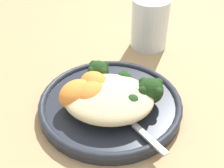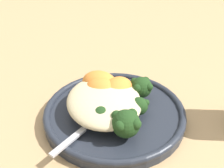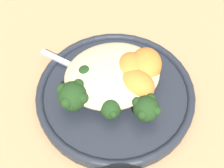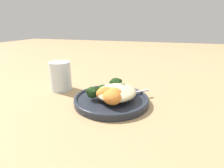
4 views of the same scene
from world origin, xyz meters
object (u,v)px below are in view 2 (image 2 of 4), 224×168
Objects in this scene: broccoli_stalk_2 at (127,104)px; sweet_potato_chunk_0 at (118,89)px; broccoli_stalk_0 at (101,113)px; sweet_potato_chunk_1 at (103,90)px; spoon at (89,124)px; sweet_potato_chunk_2 at (100,83)px; broccoli_stalk_1 at (122,121)px; plate at (115,114)px; broccoli_stalk_3 at (130,92)px; quinoa_mound at (102,102)px.

sweet_potato_chunk_0 is at bearing 124.65° from broccoli_stalk_2.
broccoli_stalk_0 is 0.06m from sweet_potato_chunk_1.
broccoli_stalk_2 is 0.07m from spoon.
broccoli_stalk_0 is 1.39× the size of sweet_potato_chunk_2.
broccoli_stalk_2 is 1.78× the size of sweet_potato_chunk_1.
broccoli_stalk_1 reaches higher than sweet_potato_chunk_2.
spoon is (0.02, 0.05, -0.02)m from broccoli_stalk_1.
broccoli_stalk_0 reaches higher than spoon.
sweet_potato_chunk_0 is (0.03, -0.01, 0.03)m from plate.
sweet_potato_chunk_2 is at bearing 18.26° from plate.
broccoli_stalk_3 is at bearing 138.36° from broccoli_stalk_0.
broccoli_stalk_2 is at bearing 121.67° from broccoli_stalk_0.
sweet_potato_chunk_1 is (0.01, 0.05, 0.00)m from broccoli_stalk_3.
sweet_potato_chunk_1 is at bearing 88.16° from sweet_potato_chunk_0.
broccoli_stalk_1 is 0.08m from broccoli_stalk_3.
quinoa_mound is at bearing 165.70° from sweet_potato_chunk_1.
spoon is (-0.03, 0.07, -0.01)m from broccoli_stalk_2.
broccoli_stalk_1 is (-0.03, -0.03, 0.00)m from broccoli_stalk_0.
sweet_potato_chunk_1 is 0.60× the size of spoon.
sweet_potato_chunk_1 is at bearing 153.91° from broccoli_stalk_2.
broccoli_stalk_3 is (0.05, -0.06, 0.00)m from broccoli_stalk_0.
quinoa_mound is 0.04m from sweet_potato_chunk_0.
sweet_potato_chunk_0 is at bearing 154.13° from broccoli_stalk_0.
broccoli_stalk_1 is at bearing -126.79° from broccoli_stalk_3.
plate is at bearing 161.34° from broccoli_stalk_1.
broccoli_stalk_2 is at bearing 160.14° from spoon.
broccoli_stalk_3 reaches higher than quinoa_mound.
sweet_potato_chunk_2 is (0.08, -0.01, 0.01)m from broccoli_stalk_0.
broccoli_stalk_0 is 0.05m from broccoli_stalk_2.
broccoli_stalk_3 is (0.02, -0.03, 0.03)m from plate.
broccoli_stalk_1 reaches higher than plate.
sweet_potato_chunk_0 is 0.93× the size of sweet_potato_chunk_2.
plate is 1.67× the size of quinoa_mound.
broccoli_stalk_1 is 1.82× the size of sweet_potato_chunk_2.
plate is 3.87× the size of sweet_potato_chunk_2.
broccoli_stalk_0 is 0.08m from sweet_potato_chunk_2.
spoon is (-0.06, 0.03, -0.02)m from sweet_potato_chunk_1.
sweet_potato_chunk_2 is at bearing 7.36° from sweet_potato_chunk_1.
quinoa_mound is at bearing -169.09° from spoon.
plate is 0.06m from broccoli_stalk_1.
sweet_potato_chunk_0 is 0.04m from sweet_potato_chunk_2.
sweet_potato_chunk_1 reaches higher than quinoa_mound.
sweet_potato_chunk_0 is (0.03, -0.03, 0.00)m from quinoa_mound.
broccoli_stalk_0 is at bearing -154.93° from broccoli_stalk_1.
sweet_potato_chunk_2 is (0.05, -0.00, 0.00)m from quinoa_mound.
broccoli_stalk_2 is (0.05, -0.02, -0.01)m from broccoli_stalk_1.
broccoli_stalk_2 is at bearing -166.49° from sweet_potato_chunk_0.
quinoa_mound reaches higher than spoon.
broccoli_stalk_2 reaches higher than plate.
sweet_potato_chunk_0 reaches higher than broccoli_stalk_2.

